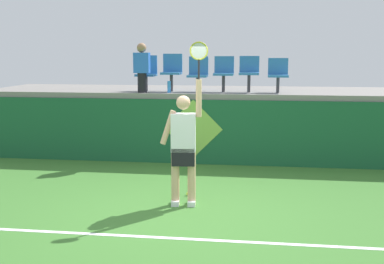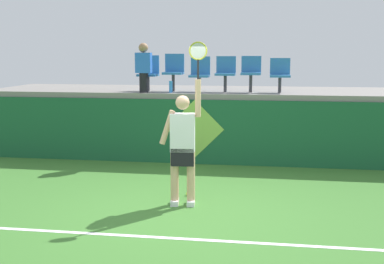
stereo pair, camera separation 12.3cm
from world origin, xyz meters
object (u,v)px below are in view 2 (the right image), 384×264
(stadium_chair_5, at_px, (280,73))
(stadium_chair_1, at_px, (174,70))
(spectator_0, at_px, (144,66))
(water_bottle, at_px, (171,87))
(stadium_chair_2, at_px, (200,73))
(stadium_chair_3, at_px, (226,72))
(tennis_ball, at_px, (188,194))
(stadium_chair_4, at_px, (251,71))
(stadium_chair_0, at_px, (149,72))
(tennis_player, at_px, (183,144))

(stadium_chair_5, bearing_deg, stadium_chair_1, 179.89)
(stadium_chair_5, xyz_separation_m, spectator_0, (-2.97, -0.45, 0.15))
(water_bottle, height_order, stadium_chair_2, stadium_chair_2)
(stadium_chair_1, distance_m, spectator_0, 0.75)
(stadium_chair_3, xyz_separation_m, stadium_chair_5, (1.20, -0.00, -0.03))
(tennis_ball, relative_size, stadium_chair_2, 0.08)
(stadium_chair_2, xyz_separation_m, spectator_0, (-1.18, -0.46, 0.14))
(stadium_chair_1, height_order, stadium_chair_4, stadium_chair_1)
(stadium_chair_5, bearing_deg, spectator_0, -171.36)
(tennis_ball, height_order, stadium_chair_1, stadium_chair_1)
(stadium_chair_0, relative_size, stadium_chair_1, 0.96)
(stadium_chair_1, bearing_deg, stadium_chair_3, -0.20)
(stadium_chair_4, bearing_deg, water_bottle, -167.18)
(stadium_chair_0, distance_m, stadium_chair_5, 2.97)
(stadium_chair_3, distance_m, spectator_0, 1.83)
(water_bottle, distance_m, stadium_chair_0, 0.78)
(stadium_chair_4, bearing_deg, tennis_player, -104.47)
(stadium_chair_1, height_order, stadium_chair_3, stadium_chair_1)
(stadium_chair_1, xyz_separation_m, stadium_chair_2, (0.60, 0.00, -0.05))
(tennis_ball, xyz_separation_m, stadium_chair_0, (-1.41, 3.08, 1.93))
(water_bottle, relative_size, stadium_chair_1, 0.30)
(stadium_chair_3, bearing_deg, stadium_chair_0, 179.80)
(stadium_chair_3, bearing_deg, tennis_player, -95.70)
(tennis_ball, bearing_deg, tennis_player, -89.47)
(tennis_ball, bearing_deg, spectator_0, 118.17)
(tennis_player, height_order, stadium_chair_2, tennis_player)
(tennis_ball, bearing_deg, stadium_chair_1, 104.90)
(tennis_ball, xyz_separation_m, stadium_chair_1, (-0.82, 3.08, 1.97))
(stadium_chair_2, relative_size, stadium_chair_4, 0.98)
(stadium_chair_1, xyz_separation_m, stadium_chair_4, (1.75, -0.01, -0.02))
(stadium_chair_1, relative_size, stadium_chair_4, 1.06)
(stadium_chair_1, distance_m, stadium_chair_2, 0.60)
(tennis_player, bearing_deg, stadium_chair_4, 75.53)
(tennis_player, height_order, spectator_0, spectator_0)
(stadium_chair_1, bearing_deg, water_bottle, -88.94)
(stadium_chair_0, height_order, stadium_chair_4, stadium_chair_0)
(tennis_player, height_order, stadium_chair_4, tennis_player)
(stadium_chair_0, distance_m, stadium_chair_2, 1.18)
(stadium_chair_5, relative_size, spectator_0, 0.70)
(stadium_chair_1, bearing_deg, tennis_ball, -75.10)
(tennis_player, distance_m, spectator_0, 3.60)
(stadium_chair_0, xyz_separation_m, stadium_chair_3, (1.77, -0.01, 0.01))
(tennis_ball, distance_m, stadium_chair_0, 3.90)
(stadium_chair_1, bearing_deg, tennis_player, -77.02)
(water_bottle, distance_m, stadium_chair_2, 0.77)
(tennis_ball, distance_m, stadium_chair_1, 3.75)
(stadium_chair_0, bearing_deg, tennis_ball, -65.48)
(stadium_chair_1, relative_size, stadium_chair_3, 1.07)
(stadium_chair_1, relative_size, spectator_0, 0.78)
(stadium_chair_0, height_order, stadium_chair_2, stadium_chair_0)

